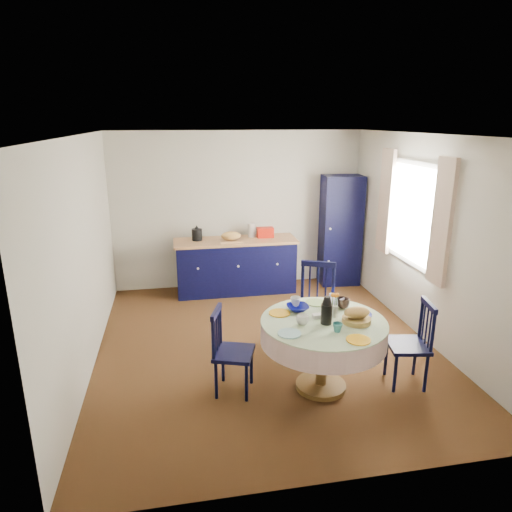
{
  "coord_description": "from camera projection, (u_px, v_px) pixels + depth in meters",
  "views": [
    {
      "loc": [
        -1.03,
        -4.93,
        2.66
      ],
      "look_at": [
        -0.09,
        0.2,
        1.09
      ],
      "focal_mm": 32.0,
      "sensor_mm": 36.0,
      "label": 1
    }
  ],
  "objects": [
    {
      "name": "kitchen_counter",
      "position": [
        236.0,
        265.0,
        7.23
      ],
      "size": [
        1.91,
        0.6,
        1.1
      ],
      "rotation": [
        0.0,
        0.0,
        0.0
      ],
      "color": "black",
      "rests_on": "floor"
    },
    {
      "name": "chair_left",
      "position": [
        230.0,
        351.0,
        4.54
      ],
      "size": [
        0.48,
        0.5,
        0.89
      ],
      "rotation": [
        0.0,
        0.0,
        1.25
      ],
      "color": "black",
      "rests_on": "floor"
    },
    {
      "name": "mug_a",
      "position": [
        302.0,
        320.0,
        4.4
      ],
      "size": [
        0.12,
        0.12,
        0.1
      ],
      "primitive_type": "imported",
      "color": "silver",
      "rests_on": "dining_table"
    },
    {
      "name": "window",
      "position": [
        413.0,
        213.0,
        5.77
      ],
      "size": [
        0.1,
        1.74,
        1.45
      ],
      "color": "white",
      "rests_on": "wall_right"
    },
    {
      "name": "ceiling",
      "position": [
        267.0,
        135.0,
        4.87
      ],
      "size": [
        4.5,
        4.5,
        0.0
      ],
      "primitive_type": "plane",
      "rotation": [
        3.14,
        0.0,
        0.0
      ],
      "color": "white",
      "rests_on": "wall_back"
    },
    {
      "name": "floor",
      "position": [
        266.0,
        345.0,
        5.59
      ],
      "size": [
        4.5,
        4.5,
        0.0
      ],
      "primitive_type": "plane",
      "color": "black",
      "rests_on": "ground"
    },
    {
      "name": "wall_back",
      "position": [
        238.0,
        210.0,
        7.35
      ],
      "size": [
        4.0,
        0.02,
        2.5
      ],
      "primitive_type": "cube",
      "color": "beige",
      "rests_on": "floor"
    },
    {
      "name": "cobalt_bowl",
      "position": [
        298.0,
        308.0,
        4.73
      ],
      "size": [
        0.23,
        0.23,
        0.06
      ],
      "primitive_type": "imported",
      "color": "navy",
      "rests_on": "dining_table"
    },
    {
      "name": "dining_table",
      "position": [
        324.0,
        332.0,
        4.53
      ],
      "size": [
        1.25,
        1.25,
        1.03
      ],
      "color": "brown",
      "rests_on": "floor"
    },
    {
      "name": "wall_right",
      "position": [
        426.0,
        239.0,
        5.58
      ],
      "size": [
        0.02,
        4.5,
        2.5
      ],
      "primitive_type": "cube",
      "color": "beige",
      "rests_on": "floor"
    },
    {
      "name": "pantry_cabinet",
      "position": [
        340.0,
        231.0,
        7.5
      ],
      "size": [
        0.66,
        0.5,
        1.8
      ],
      "rotation": [
        0.0,
        0.0,
        -0.08
      ],
      "color": "black",
      "rests_on": "floor"
    },
    {
      "name": "chair_far",
      "position": [
        316.0,
        305.0,
        5.46
      ],
      "size": [
        0.6,
        0.59,
        1.03
      ],
      "rotation": [
        0.0,
        0.0,
        -0.42
      ],
      "color": "black",
      "rests_on": "floor"
    },
    {
      "name": "chair_right",
      "position": [
        412.0,
        343.0,
        4.67
      ],
      "size": [
        0.45,
        0.47,
        0.91
      ],
      "rotation": [
        0.0,
        0.0,
        -1.75
      ],
      "color": "black",
      "rests_on": "floor"
    },
    {
      "name": "mug_b",
      "position": [
        337.0,
        327.0,
        4.25
      ],
      "size": [
        0.09,
        0.09,
        0.09
      ],
      "primitive_type": "imported",
      "color": "#2B6969",
      "rests_on": "dining_table"
    },
    {
      "name": "mug_c",
      "position": [
        343.0,
        303.0,
        4.79
      ],
      "size": [
        0.14,
        0.14,
        0.11
      ],
      "primitive_type": "imported",
      "color": "black",
      "rests_on": "dining_table"
    },
    {
      "name": "wall_left",
      "position": [
        84.0,
        256.0,
        4.88
      ],
      "size": [
        0.02,
        4.5,
        2.5
      ],
      "primitive_type": "cube",
      "color": "beige",
      "rests_on": "floor"
    },
    {
      "name": "mug_d",
      "position": [
        295.0,
        302.0,
        4.82
      ],
      "size": [
        0.11,
        0.11,
        0.1
      ],
      "primitive_type": "imported",
      "color": "silver",
      "rests_on": "dining_table"
    }
  ]
}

